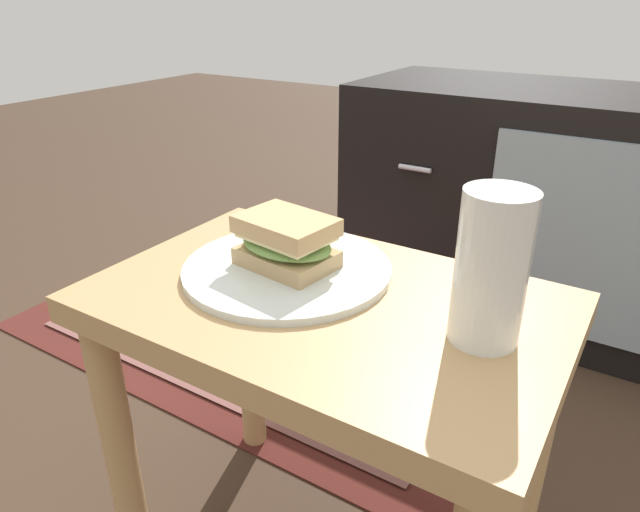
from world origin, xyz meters
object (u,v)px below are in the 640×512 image
(sandwich_front, at_px, (286,242))
(beer_glass, at_px, (491,273))
(tv_cabinet, at_px, (545,207))
(plate, at_px, (287,269))

(sandwich_front, xyz_separation_m, beer_glass, (0.26, -0.02, 0.03))
(tv_cabinet, distance_m, plate, 0.95)
(sandwich_front, bearing_deg, plate, -14.04)
(plate, relative_size, beer_glass, 1.65)
(beer_glass, bearing_deg, sandwich_front, 176.10)
(tv_cabinet, xyz_separation_m, plate, (-0.15, -0.92, 0.17))
(sandwich_front, height_order, beer_glass, beer_glass)
(tv_cabinet, height_order, beer_glass, beer_glass)
(tv_cabinet, distance_m, sandwich_front, 0.96)
(tv_cabinet, height_order, plate, tv_cabinet)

